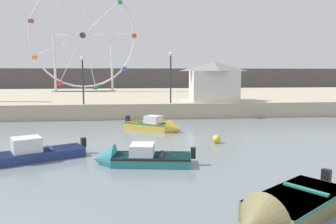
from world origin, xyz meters
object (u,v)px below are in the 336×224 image
motorboat_olive_wood (283,210)px  promenade_lamp_far (83,73)px  motorboat_teal_painted (134,158)px  motorboat_navy_blue (18,155)px  ferris_wheel_white_frame (83,37)px  mooring_buoy_orange (217,139)px  promenade_lamp_near (171,70)px  carnival_booth_white_ticket (214,81)px  motorboat_mustard_yellow (156,126)px

motorboat_olive_wood → promenade_lamp_far: bearing=-102.7°
motorboat_teal_painted → motorboat_navy_blue: 4.89m
motorboat_teal_painted → ferris_wheel_white_frame: (-6.26, 29.99, 7.87)m
motorboat_olive_wood → motorboat_teal_painted: (-3.73, 5.52, -0.02)m
mooring_buoy_orange → promenade_lamp_far: bearing=131.4°
motorboat_teal_painted → motorboat_olive_wood: bearing=132.5°
promenade_lamp_near → carnival_booth_white_ticket: bearing=23.8°
ferris_wheel_white_frame → mooring_buoy_orange: size_ratio=31.22×
motorboat_teal_painted → promenade_lamp_near: promenade_lamp_near is taller
motorboat_olive_wood → ferris_wheel_white_frame: bearing=-109.4°
motorboat_navy_blue → promenade_lamp_near: 15.03m
motorboat_teal_painted → promenade_lamp_near: bearing=-94.5°
motorboat_olive_wood → carnival_booth_white_ticket: 20.85m
motorboat_olive_wood → ferris_wheel_white_frame: (-10.00, 35.51, 7.85)m
motorboat_mustard_yellow → mooring_buoy_orange: size_ratio=8.81×
ferris_wheel_white_frame → mooring_buoy_orange: ferris_wheel_white_frame is taller
carnival_booth_white_ticket → mooring_buoy_orange: (-2.62, -11.33, -2.77)m
promenade_lamp_near → motorboat_olive_wood: bearing=-87.8°
motorboat_teal_painted → mooring_buoy_orange: (4.38, 3.55, -0.04)m
ferris_wheel_white_frame → promenade_lamp_near: 19.70m
motorboat_teal_painted → motorboat_mustard_yellow: bearing=-92.5°
motorboat_teal_painted → promenade_lamp_near: 13.96m
promenade_lamp_far → mooring_buoy_orange: 12.90m
motorboat_navy_blue → promenade_lamp_far: 12.55m
motorboat_navy_blue → carnival_booth_white_ticket: bearing=-156.8°
carnival_booth_white_ticket → motorboat_olive_wood: bearing=-95.9°
motorboat_mustard_yellow → motorboat_olive_wood: motorboat_olive_wood is taller
motorboat_olive_wood → carnival_booth_white_ticket: carnival_booth_white_ticket is taller
promenade_lamp_near → mooring_buoy_orange: size_ratio=9.32×
promenade_lamp_near → promenade_lamp_far: (-6.88, -0.26, -0.22)m
promenade_lamp_far → motorboat_navy_blue: bearing=-94.6°
ferris_wheel_white_frame → motorboat_teal_painted: bearing=-78.2°
carnival_booth_white_ticket → mooring_buoy_orange: 11.96m
promenade_lamp_far → carnival_booth_white_ticket: bearing=10.5°
motorboat_teal_painted → promenade_lamp_near: size_ratio=1.03×
motorboat_teal_painted → ferris_wheel_white_frame: size_ratio=0.31×
motorboat_navy_blue → ferris_wheel_white_frame: 30.23m
motorboat_navy_blue → promenade_lamp_near: bearing=-149.3°
ferris_wheel_white_frame → mooring_buoy_orange: 29.57m
mooring_buoy_orange → motorboat_olive_wood: bearing=-94.1°
motorboat_navy_blue → promenade_lamp_near: (7.84, 12.31, 3.60)m
motorboat_mustard_yellow → motorboat_teal_painted: 7.73m
motorboat_mustard_yellow → carnival_booth_white_ticket: size_ratio=0.86×
motorboat_olive_wood → promenade_lamp_near: size_ratio=1.01×
motorboat_mustard_yellow → motorboat_teal_painted: bearing=-64.7°
motorboat_teal_painted → promenade_lamp_far: 13.86m
motorboat_mustard_yellow → motorboat_navy_blue: (-6.28, -6.76, -0.02)m
promenade_lamp_far → mooring_buoy_orange: bearing=-48.6°
carnival_booth_white_ticket → ferris_wheel_white_frame: bearing=134.5°
motorboat_teal_painted → ferris_wheel_white_frame: ferris_wheel_white_frame is taller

